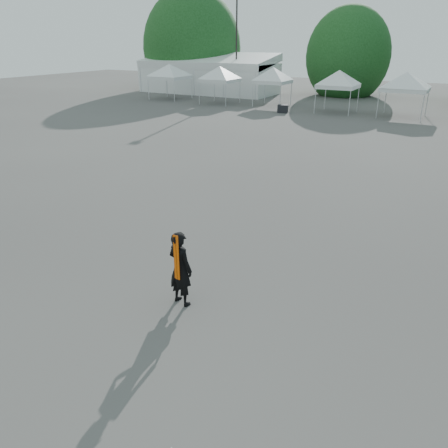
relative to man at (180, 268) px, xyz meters
The scene contains 12 objects.
ground 2.23m from the man, 69.11° to the left, with size 120.00×120.00×0.00m, color #474442.
marquee 42.61m from the man, 119.96° to the left, with size 15.00×6.25×4.23m.
light_pole_west 40.14m from the man, 115.69° to the left, with size 0.60×0.25×10.30m.
tree_far_w 47.38m from the man, 122.34° to the left, with size 4.80×4.80×7.30m.
tree_mid_w 42.64m from the man, 99.84° to the left, with size 4.16×4.16×6.33m.
tent_a 37.32m from the man, 125.73° to the left, with size 4.67×4.67×3.88m.
tent_b 33.64m from the man, 117.94° to the left, with size 4.21×4.21×3.88m.
tent_c 32.71m from the man, 109.56° to the left, with size 4.00×4.00×3.88m.
tent_d 30.04m from the man, 99.04° to the left, with size 4.21×4.21×3.88m.
tent_e 29.93m from the man, 89.31° to the left, with size 4.73×4.73×3.88m.
man is the anchor object (origin of this frame).
crate_west 28.72m from the man, 107.25° to the left, with size 0.82×0.64×0.64m, color black.
Camera 1 is at (4.27, -8.94, 5.62)m, focal length 35.00 mm.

